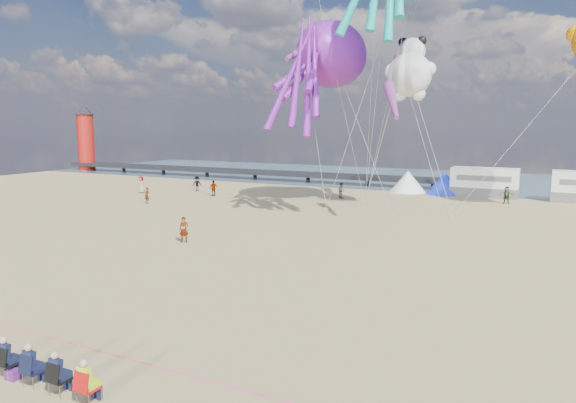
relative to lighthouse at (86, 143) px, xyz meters
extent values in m
plane|color=tan|center=(56.00, -44.00, -4.50)|extent=(120.00, 120.00, 0.00)
plane|color=#395F6E|center=(56.00, 11.00, -4.48)|extent=(120.00, 120.00, 0.00)
cube|color=black|center=(28.00, 0.00, -3.50)|extent=(60.00, 3.00, 0.50)
cylinder|color=#A5140F|center=(0.00, 0.00, 0.00)|extent=(2.60, 2.60, 9.00)
cube|color=silver|center=(62.00, -4.00, -3.00)|extent=(6.60, 2.50, 3.00)
cone|color=white|center=(54.00, -4.00, -3.30)|extent=(4.00, 4.00, 2.40)
cone|color=#1933CC|center=(58.00, -4.00, -3.30)|extent=(4.00, 4.00, 2.40)
cube|color=#571C6A|center=(53.85, -51.51, -4.34)|extent=(0.40, 0.30, 0.32)
cylinder|color=#F2338C|center=(56.00, -49.00, -4.48)|extent=(34.00, 0.03, 0.03)
imported|color=tan|center=(47.20, -34.91, -3.67)|extent=(0.71, 0.61, 1.65)
imported|color=#7F6659|center=(28.12, -17.94, -3.58)|extent=(0.71, 0.50, 1.84)
imported|color=#7F6659|center=(49.11, -11.84, -3.70)|extent=(0.92, 0.89, 1.59)
imported|color=#7F6659|center=(32.69, -14.05, -3.65)|extent=(1.04, 0.97, 1.70)
imported|color=#7F6659|center=(36.53, -16.31, -3.67)|extent=(1.04, 1.23, 1.66)
imported|color=#7F6659|center=(64.45, -8.13, -3.68)|extent=(0.98, 0.44, 1.64)
imported|color=#7F6659|center=(33.85, -23.47, -3.73)|extent=(1.50, 0.76, 1.55)
cube|color=gray|center=(50.59, -19.34, -4.39)|extent=(0.50, 0.35, 0.22)
cube|color=gray|center=(55.99, -17.77, -4.39)|extent=(0.50, 0.35, 0.22)
cube|color=gray|center=(61.04, -17.73, -4.39)|extent=(0.50, 0.35, 0.22)
cube|color=gray|center=(59.95, -15.74, -4.39)|extent=(0.50, 0.35, 0.22)
cube|color=gray|center=(52.69, -15.01, -4.39)|extent=(0.50, 0.35, 0.22)
camera|label=1|loc=(67.55, -60.57, 2.99)|focal=32.00mm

